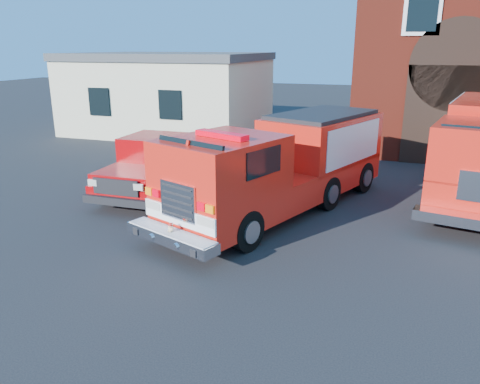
% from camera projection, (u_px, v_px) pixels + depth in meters
% --- Properties ---
extents(ground, '(100.00, 100.00, 0.00)m').
position_uv_depth(ground, '(254.00, 225.00, 12.92)').
color(ground, black).
rests_on(ground, ground).
extents(parking_stripe_far, '(0.12, 3.00, 0.01)m').
position_uv_depth(parking_stripe_far, '(478.00, 179.00, 17.26)').
color(parking_stripe_far, yellow).
rests_on(parking_stripe_far, ground).
extents(side_building, '(10.20, 8.20, 4.35)m').
position_uv_depth(side_building, '(171.00, 92.00, 26.75)').
color(side_building, beige).
rests_on(side_building, ground).
extents(fire_engine, '(5.48, 9.12, 2.72)m').
position_uv_depth(fire_engine, '(283.00, 164.00, 13.67)').
color(fire_engine, black).
rests_on(fire_engine, ground).
extents(pickup_truck, '(2.17, 5.86, 1.91)m').
position_uv_depth(pickup_truck, '(161.00, 164.00, 15.86)').
color(pickup_truck, black).
rests_on(pickup_truck, ground).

